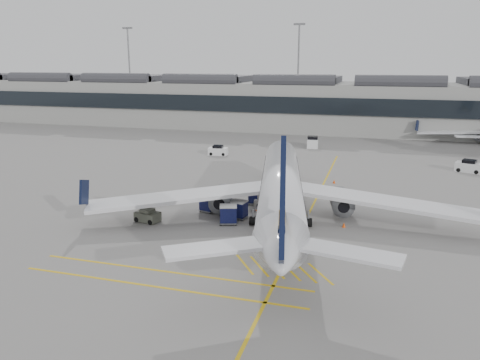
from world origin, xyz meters
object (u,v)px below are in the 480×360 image
(baggage_cart_a, at_px, (238,209))
(pushback_tug, at_px, (148,216))
(belt_loader, at_px, (273,201))
(ramp_agent_a, at_px, (287,205))
(ramp_agent_b, at_px, (260,211))
(airliner_main, at_px, (281,188))

(baggage_cart_a, bearing_deg, pushback_tug, -148.87)
(belt_loader, relative_size, ramp_agent_a, 2.98)
(ramp_agent_b, height_order, pushback_tug, ramp_agent_b)
(airliner_main, relative_size, baggage_cart_a, 21.55)
(belt_loader, distance_m, baggage_cart_a, 5.66)
(ramp_agent_a, bearing_deg, ramp_agent_b, -154.63)
(belt_loader, height_order, baggage_cart_a, belt_loader)
(ramp_agent_a, distance_m, pushback_tug, 14.54)
(baggage_cart_a, bearing_deg, belt_loader, 71.37)
(ramp_agent_a, xyz_separation_m, pushback_tug, (-12.94, -6.62, -0.30))
(baggage_cart_a, xyz_separation_m, ramp_agent_a, (4.47, 3.03, -0.10))
(airliner_main, distance_m, ramp_agent_a, 3.23)
(baggage_cart_a, relative_size, ramp_agent_a, 1.08)
(pushback_tug, bearing_deg, baggage_cart_a, 35.07)
(pushback_tug, bearing_deg, ramp_agent_a, 39.19)
(airliner_main, distance_m, baggage_cart_a, 4.92)
(ramp_agent_a, bearing_deg, airliner_main, -124.80)
(ramp_agent_a, height_order, pushback_tug, ramp_agent_a)
(airliner_main, xyz_separation_m, pushback_tug, (-12.70, -4.50, -2.73))
(belt_loader, bearing_deg, baggage_cart_a, -121.86)
(ramp_agent_a, xyz_separation_m, ramp_agent_b, (-2.20, -3.01, 0.08))
(baggage_cart_a, relative_size, pushback_tug, 0.73)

